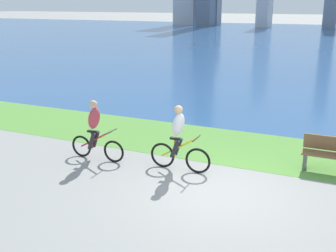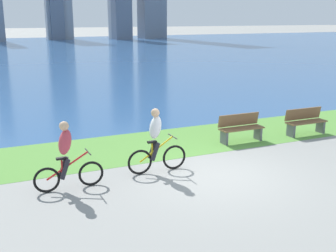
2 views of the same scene
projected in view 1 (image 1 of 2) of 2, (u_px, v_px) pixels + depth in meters
ground_plane at (217, 194)px, 9.20m from camera, size 300.00×300.00×0.00m
grass_strip_bayside at (250, 149)px, 12.00m from camera, size 120.00×3.14×0.01m
bay_water_surface at (329, 41)px, 45.10m from camera, size 300.00×72.59×0.00m
cyclist_lead at (179, 139)px, 10.26m from camera, size 1.63×0.52×1.70m
cyclist_trailing at (95, 130)px, 10.98m from camera, size 1.65×0.52×1.65m
bench_near_path at (333, 155)px, 10.28m from camera, size 1.50×0.47×0.90m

